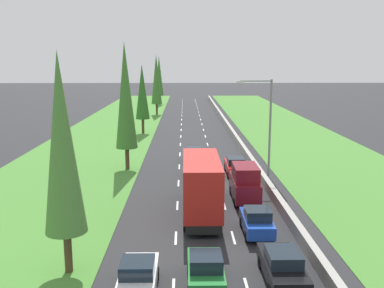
% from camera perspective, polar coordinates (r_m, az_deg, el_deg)
% --- Properties ---
extents(ground_plane, '(300.00, 300.00, 0.00)m').
position_cam_1_polar(ground_plane, '(64.63, 0.09, 1.46)').
color(ground_plane, '#28282B').
rests_on(ground_plane, ground).
extents(grass_verge_left, '(14.00, 140.00, 0.04)m').
position_cam_1_polar(grass_verge_left, '(65.62, -11.03, 1.42)').
color(grass_verge_left, '#478433').
rests_on(grass_verge_left, ground).
extents(grass_verge_right, '(14.00, 140.00, 0.04)m').
position_cam_1_polar(grass_verge_right, '(66.45, 12.56, 1.48)').
color(grass_verge_right, '#478433').
rests_on(grass_verge_right, ground).
extents(median_barrier, '(0.44, 120.00, 0.85)m').
position_cam_1_polar(median_barrier, '(64.91, 5.13, 1.84)').
color(median_barrier, '#9E9B93').
rests_on(median_barrier, ground).
extents(lane_markings, '(3.64, 116.00, 0.01)m').
position_cam_1_polar(lane_markings, '(64.63, 0.09, 1.47)').
color(lane_markings, white).
rests_on(lane_markings, ground).
extents(green_hatchback_centre_lane, '(1.74, 3.90, 1.72)m').
position_cam_1_polar(green_hatchback_centre_lane, '(21.36, 1.80, -16.27)').
color(green_hatchback_centre_lane, '#237A33').
rests_on(green_hatchback_centre_lane, ground).
extents(red_box_truck_centre_lane, '(2.46, 9.40, 4.18)m').
position_cam_1_polar(red_box_truck_centre_lane, '(30.13, 1.19, -5.30)').
color(red_box_truck_centre_lane, black).
rests_on(red_box_truck_centre_lane, ground).
extents(black_sedan_right_lane, '(1.82, 4.50, 1.64)m').
position_cam_1_polar(black_sedan_right_lane, '(22.22, 11.83, -15.44)').
color(black_sedan_right_lane, black).
rests_on(black_sedan_right_lane, ground).
extents(red_sedan_centre_lane, '(1.82, 4.50, 1.64)m').
position_cam_1_polar(red_sedan_centre_lane, '(39.22, 0.79, -3.54)').
color(red_sedan_centre_lane, red).
rests_on(red_sedan_centre_lane, ground).
extents(white_hatchback_left_lane, '(1.74, 3.90, 1.72)m').
position_cam_1_polar(white_hatchback_left_lane, '(20.95, -7.10, -16.93)').
color(white_hatchback_left_lane, white).
rests_on(white_hatchback_left_lane, ground).
extents(blue_hatchback_right_lane, '(1.74, 3.90, 1.72)m').
position_cam_1_polar(blue_hatchback_right_lane, '(27.46, 8.53, -10.03)').
color(blue_hatchback_right_lane, '#1E47B7').
rests_on(blue_hatchback_right_lane, ground).
extents(maroon_van_right_lane, '(1.96, 4.90, 2.82)m').
position_cam_1_polar(maroon_van_right_lane, '(33.54, 6.97, -5.09)').
color(maroon_van_right_lane, maroon).
rests_on(maroon_van_right_lane, ground).
extents(red_sedan_right_lane, '(1.82, 4.50, 1.64)m').
position_cam_1_polar(red_sedan_right_lane, '(41.21, 5.75, -2.88)').
color(red_sedan_right_lane, red).
rests_on(red_sedan_right_lane, ground).
extents(teal_sedan_centre_lane, '(1.82, 4.50, 1.64)m').
position_cam_1_polar(teal_sedan_centre_lane, '(45.49, 0.34, -1.52)').
color(teal_sedan_centre_lane, teal).
rests_on(teal_sedan_centre_lane, ground).
extents(poplar_tree_nearest, '(2.08, 2.08, 11.11)m').
position_cam_1_polar(poplar_tree_nearest, '(21.73, -16.76, -0.13)').
color(poplar_tree_nearest, '#4C3823').
rests_on(poplar_tree_nearest, ground).
extents(poplar_tree_second, '(2.11, 2.11, 12.42)m').
position_cam_1_polar(poplar_tree_second, '(42.30, -8.76, 6.26)').
color(poplar_tree_second, '#4C3823').
rests_on(poplar_tree_second, ground).
extents(poplar_tree_third, '(2.05, 2.05, 10.13)m').
position_cam_1_polar(poplar_tree_third, '(63.87, -6.57, 6.80)').
color(poplar_tree_third, '#4C3823').
rests_on(poplar_tree_third, ground).
extents(poplar_tree_fourth, '(2.10, 2.10, 11.91)m').
position_cam_1_polar(poplar_tree_fourth, '(86.36, -4.71, 8.48)').
color(poplar_tree_fourth, '#4C3823').
rests_on(poplar_tree_fourth, ground).
extents(poplar_tree_fifth, '(2.09, 2.09, 11.78)m').
position_cam_1_polar(poplar_tree_fifth, '(107.40, -4.35, 8.91)').
color(poplar_tree_fifth, '#4C3823').
rests_on(poplar_tree_fifth, ground).
extents(street_light_mast, '(3.20, 0.28, 9.00)m').
position_cam_1_polar(street_light_mast, '(39.46, 9.78, 2.94)').
color(street_light_mast, gray).
rests_on(street_light_mast, ground).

